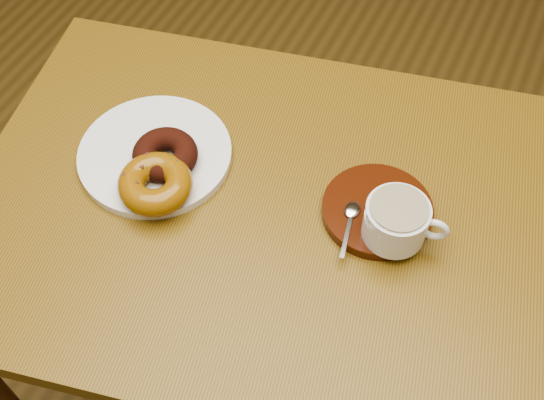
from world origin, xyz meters
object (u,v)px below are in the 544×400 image
at_px(cafe_table, 260,250).
at_px(saucer, 377,211).
at_px(coffee_cup, 397,221).
at_px(donut_plate, 155,154).

bearing_deg(cafe_table, saucer, 7.67).
bearing_deg(saucer, coffee_cup, -42.32).
relative_size(saucer, coffee_cup, 1.37).
bearing_deg(cafe_table, donut_plate, 165.09).
bearing_deg(saucer, donut_plate, -172.62).
relative_size(donut_plate, saucer, 1.47).
distance_m(cafe_table, coffee_cup, 0.25).
bearing_deg(coffee_cup, cafe_table, 179.46).
bearing_deg(coffee_cup, saucer, 130.31).
height_order(cafe_table, coffee_cup, coffee_cup).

